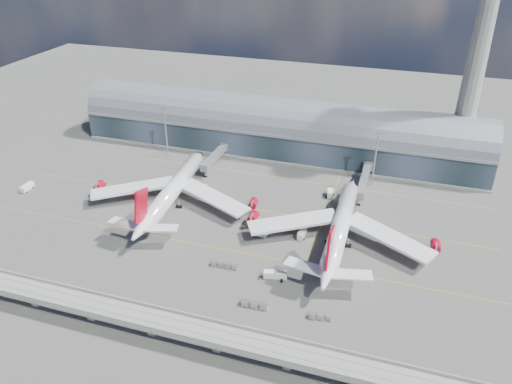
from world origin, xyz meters
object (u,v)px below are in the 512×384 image
(service_truck_1, at_px, (260,232))
(service_truck_5, at_px, (207,190))
(floodlight_mast_left, at_px, (166,131))
(airliner_right, at_px, (340,228))
(cargo_train_1, at_px, (225,266))
(control_tower, at_px, (477,60))
(cargo_train_2, at_px, (321,317))
(service_truck_0, at_px, (27,187))
(service_truck_4, at_px, (330,193))
(cargo_train_0, at_px, (255,305))
(service_truck_3, at_px, (302,234))
(floodlight_mast_right, at_px, (375,158))
(airliner_left, at_px, (172,191))
(service_truck_2, at_px, (275,275))

(service_truck_1, height_order, service_truck_5, service_truck_1)
(floodlight_mast_left, relative_size, airliner_right, 0.35)
(cargo_train_1, bearing_deg, service_truck_5, 31.85)
(control_tower, xyz_separation_m, cargo_train_2, (-40.15, -117.35, -50.79))
(control_tower, height_order, service_truck_0, control_tower)
(floodlight_mast_left, bearing_deg, service_truck_4, -10.27)
(airliner_right, height_order, service_truck_0, airliner_right)
(control_tower, distance_m, service_truck_5, 127.21)
(service_truck_1, relative_size, cargo_train_0, 0.70)
(airliner_right, relative_size, cargo_train_2, 9.95)
(service_truck_3, xyz_separation_m, service_truck_4, (4.40, 33.52, 0.02))
(service_truck_4, bearing_deg, service_truck_1, -127.69)
(floodlight_mast_right, distance_m, service_truck_4, 25.19)
(cargo_train_0, height_order, cargo_train_1, cargo_train_0)
(control_tower, xyz_separation_m, airliner_left, (-111.84, -70.10, -45.12))
(floodlight_mast_right, xyz_separation_m, cargo_train_1, (-41.31, -74.86, -12.79))
(airliner_right, xyz_separation_m, service_truck_5, (-60.88, 19.54, -4.71))
(control_tower, xyz_separation_m, floodlight_mast_right, (-35.00, -28.00, -38.00))
(service_truck_0, xyz_separation_m, service_truck_2, (119.54, -24.90, -0.02))
(cargo_train_0, bearing_deg, service_truck_4, -5.71)
(airliner_right, distance_m, service_truck_5, 64.11)
(floodlight_mast_right, relative_size, service_truck_3, 4.29)
(control_tower, bearing_deg, cargo_train_1, -126.57)
(airliner_right, height_order, service_truck_1, airliner_right)
(cargo_train_1, height_order, cargo_train_2, same)
(service_truck_2, xyz_separation_m, cargo_train_0, (-2.16, -15.46, -0.43))
(floodlight_mast_left, xyz_separation_m, cargo_train_0, (74.56, -90.55, -12.62))
(airliner_right, xyz_separation_m, service_truck_4, (-9.27, 32.33, -4.61))
(floodlight_mast_left, relative_size, floodlight_mast_right, 1.00)
(airliner_left, xyz_separation_m, service_truck_5, (9.28, 14.08, -5.14))
(floodlight_mast_right, xyz_separation_m, cargo_train_0, (-25.44, -90.55, -12.62))
(airliner_right, bearing_deg, airliner_left, 174.41)
(airliner_right, bearing_deg, service_truck_5, 161.06)
(floodlight_mast_right, xyz_separation_m, airliner_left, (-76.84, -42.10, -7.12))
(airliner_right, height_order, service_truck_2, airliner_right)
(control_tower, relative_size, service_truck_5, 18.07)
(control_tower, relative_size, airliner_right, 1.40)
(floodlight_mast_right, bearing_deg, service_truck_5, -157.47)
(floodlight_mast_left, relative_size, cargo_train_2, 3.46)
(cargo_train_1, bearing_deg, service_truck_4, -20.46)
(service_truck_1, distance_m, service_truck_2, 25.57)
(floodlight_mast_left, bearing_deg, service_truck_1, -39.30)
(control_tower, bearing_deg, airliner_right, -118.88)
(cargo_train_1, bearing_deg, service_truck_1, -11.83)
(floodlight_mast_left, height_order, service_truck_3, floodlight_mast_left)
(floodlight_mast_left, xyz_separation_m, service_truck_1, (64.38, -52.69, -11.96))
(control_tower, distance_m, service_truck_4, 83.56)
(service_truck_1, bearing_deg, service_truck_4, -16.50)
(airliner_left, distance_m, airliner_right, 70.37)
(service_truck_3, bearing_deg, airliner_right, 8.30)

